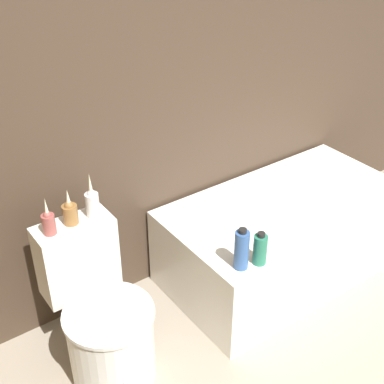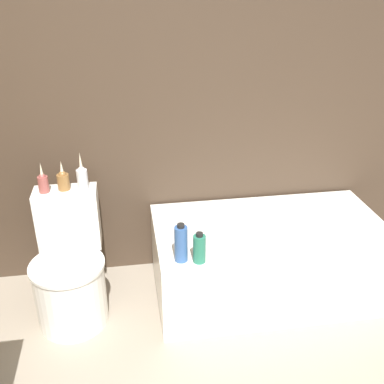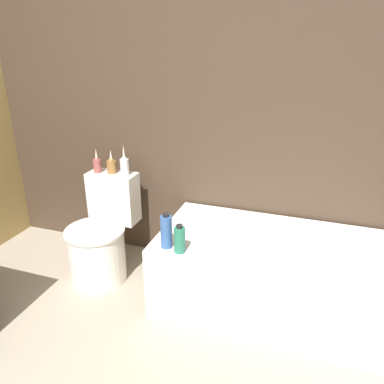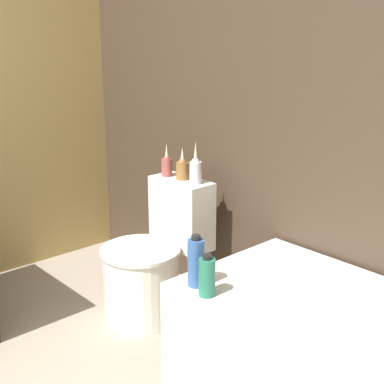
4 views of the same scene
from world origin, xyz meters
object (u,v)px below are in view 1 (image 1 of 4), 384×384
shampoo_bottle_tall (242,250)px  shampoo_bottle_short (260,249)px  bathtub (284,235)px  toilet (102,320)px  vase_gold (48,222)px  vase_bronze (92,202)px  vase_silver (70,212)px

shampoo_bottle_tall → shampoo_bottle_short: bearing=-15.9°
shampoo_bottle_tall → shampoo_bottle_short: (0.10, -0.03, -0.02)m
bathtub → shampoo_bottle_tall: bearing=-154.4°
bathtub → toilet: 1.24m
vase_gold → bathtub: bearing=-7.4°
toilet → vase_bronze: 0.58m
shampoo_bottle_tall → toilet: bearing=157.8°
vase_bronze → shampoo_bottle_short: size_ratio=1.27×
bathtub → shampoo_bottle_tall: (-0.60, -0.29, 0.35)m
shampoo_bottle_short → toilet: bearing=158.6°
vase_silver → vase_bronze: (0.11, -0.00, 0.01)m
vase_silver → vase_bronze: size_ratio=0.79×
vase_gold → vase_silver: bearing=9.5°
vase_bronze → shampoo_bottle_short: (0.62, -0.51, -0.24)m
bathtub → vase_silver: vase_silver is taller
bathtub → shampoo_bottle_short: bearing=-148.1°
toilet → vase_silver: (0.00, 0.22, 0.51)m
toilet → vase_bronze: (0.11, 0.22, 0.52)m
vase_gold → vase_silver: 0.11m
shampoo_bottle_tall → shampoo_bottle_short: shampoo_bottle_tall is taller
bathtub → shampoo_bottle_tall: shampoo_bottle_tall is taller
toilet → vase_gold: size_ratio=3.95×
vase_silver → shampoo_bottle_short: bearing=-34.8°
vase_silver → vase_bronze: bearing=-2.3°
vase_gold → shampoo_bottle_tall: (0.75, -0.46, -0.21)m
vase_silver → vase_bronze: 0.11m
vase_silver → shampoo_bottle_tall: bearing=-37.1°
vase_gold → vase_silver: vase_gold is taller
vase_silver → toilet: bearing=-90.0°
toilet → bathtub: bearing=1.3°
shampoo_bottle_short → shampoo_bottle_tall: bearing=164.1°
toilet → shampoo_bottle_short: toilet is taller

